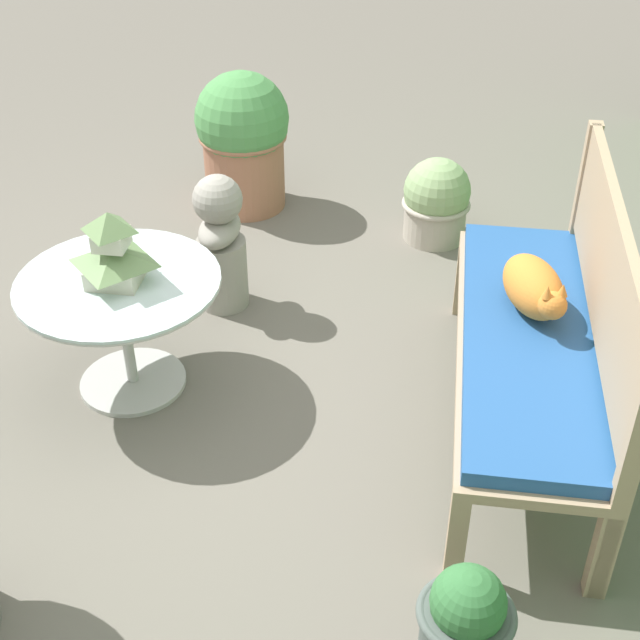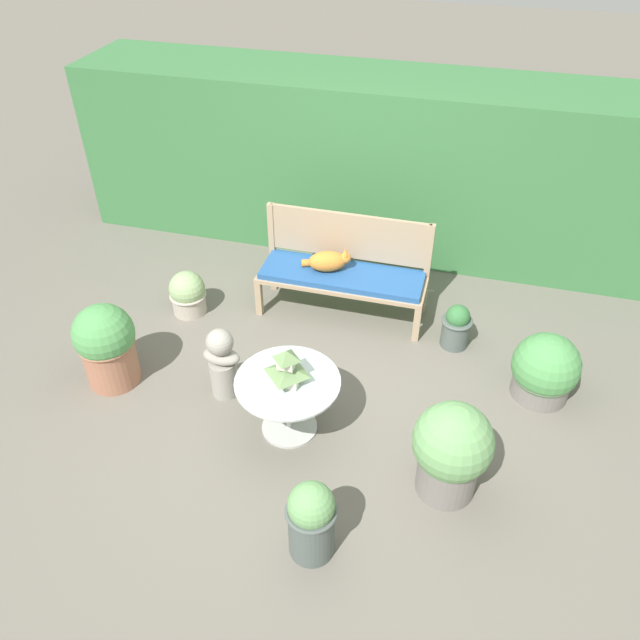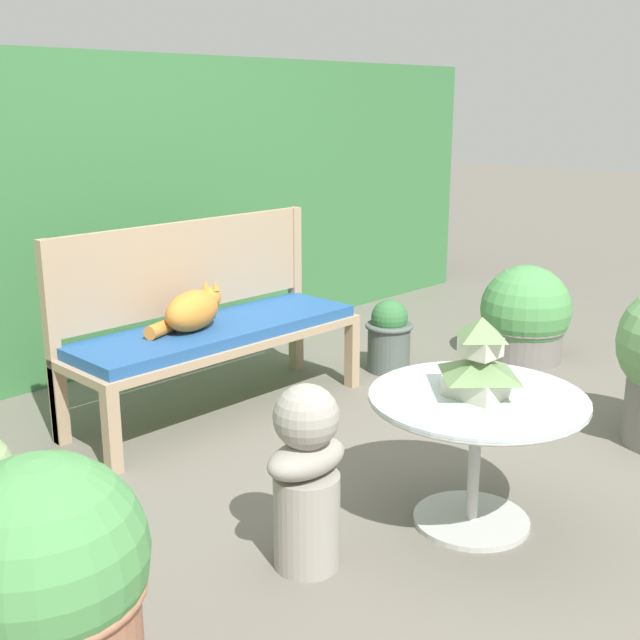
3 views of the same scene
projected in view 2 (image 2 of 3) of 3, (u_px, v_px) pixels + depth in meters
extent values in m
plane|color=#666056|center=(316.00, 392.00, 5.17)|extent=(30.00, 30.00, 0.00)
cube|color=#38703D|center=(381.00, 163.00, 6.59)|extent=(6.40, 1.10, 1.79)
cube|color=tan|center=(259.00, 298.00, 5.90)|extent=(0.06, 0.06, 0.36)
cube|color=tan|center=(417.00, 324.00, 5.59)|extent=(0.06, 0.06, 0.36)
cube|color=tan|center=(274.00, 273.00, 6.23)|extent=(0.06, 0.06, 0.36)
cube|color=tan|center=(423.00, 296.00, 5.93)|extent=(0.06, 0.06, 0.36)
cube|color=tan|center=(342.00, 279.00, 5.79)|extent=(1.56, 0.50, 0.04)
cube|color=#23518E|center=(342.00, 275.00, 5.76)|extent=(1.50, 0.46, 0.05)
cube|color=tan|center=(273.00, 247.00, 6.06)|extent=(0.06, 0.06, 0.95)
cube|color=tan|center=(427.00, 270.00, 5.75)|extent=(0.06, 0.06, 0.95)
cube|color=tan|center=(349.00, 236.00, 5.75)|extent=(1.50, 0.04, 0.45)
ellipsoid|color=orange|center=(327.00, 261.00, 5.72)|extent=(0.39, 0.30, 0.19)
sphere|color=orange|center=(345.00, 258.00, 5.71)|extent=(0.10, 0.10, 0.10)
cone|color=orange|center=(345.00, 251.00, 5.69)|extent=(0.04, 0.04, 0.05)
cone|color=orange|center=(346.00, 254.00, 5.65)|extent=(0.04, 0.04, 0.05)
cylinder|color=orange|center=(312.00, 263.00, 5.81)|extent=(0.20, 0.13, 0.07)
cylinder|color=#B7B7B2|center=(290.00, 427.00, 4.86)|extent=(0.43, 0.43, 0.02)
cylinder|color=#B7B7B2|center=(289.00, 405.00, 4.72)|extent=(0.04, 0.04, 0.49)
cylinder|color=silver|center=(288.00, 381.00, 4.56)|extent=(0.79, 0.79, 0.01)
torus|color=#B7B7B2|center=(288.00, 382.00, 4.57)|extent=(0.79, 0.79, 0.02)
cube|color=beige|center=(287.00, 377.00, 4.53)|extent=(0.19, 0.19, 0.08)
pyramid|color=#668451|center=(287.00, 370.00, 4.49)|extent=(0.26, 0.26, 0.07)
cube|color=beige|center=(287.00, 362.00, 4.44)|extent=(0.12, 0.12, 0.07)
pyramid|color=#668451|center=(286.00, 355.00, 4.40)|extent=(0.16, 0.16, 0.08)
cylinder|color=gray|center=(224.00, 377.00, 5.08)|extent=(0.22, 0.22, 0.33)
ellipsoid|color=gray|center=(221.00, 356.00, 4.93)|extent=(0.31, 0.19, 0.12)
sphere|color=gray|center=(220.00, 342.00, 4.84)|extent=(0.22, 0.22, 0.22)
cylinder|color=#4C5651|center=(312.00, 530.00, 3.93)|extent=(0.29, 0.29, 0.42)
torus|color=#4C5651|center=(311.00, 511.00, 3.80)|extent=(0.33, 0.33, 0.03)
sphere|color=#66995B|center=(311.00, 505.00, 3.76)|extent=(0.29, 0.29, 0.29)
cylinder|color=slate|center=(447.00, 469.00, 4.31)|extent=(0.42, 0.42, 0.39)
torus|color=slate|center=(451.00, 452.00, 4.20)|extent=(0.45, 0.45, 0.03)
sphere|color=#66995B|center=(453.00, 442.00, 4.13)|extent=(0.55, 0.55, 0.55)
cylinder|color=#4C5651|center=(455.00, 332.00, 5.57)|extent=(0.25, 0.25, 0.28)
torus|color=#4C5651|center=(457.00, 321.00, 5.49)|extent=(0.28, 0.28, 0.03)
sphere|color=#336B38|center=(458.00, 316.00, 5.46)|extent=(0.21, 0.21, 0.21)
cylinder|color=#ADA393|center=(189.00, 302.00, 5.98)|extent=(0.32, 0.32, 0.21)
torus|color=#ADA393|center=(188.00, 295.00, 5.92)|extent=(0.35, 0.35, 0.03)
sphere|color=#89A870|center=(187.00, 289.00, 5.88)|extent=(0.34, 0.34, 0.34)
cylinder|color=#9E664C|center=(111.00, 361.00, 5.17)|extent=(0.43, 0.43, 0.41)
torus|color=#9E664C|center=(106.00, 343.00, 5.05)|extent=(0.47, 0.47, 0.03)
sphere|color=#4C8E4C|center=(103.00, 334.00, 4.99)|extent=(0.50, 0.50, 0.50)
cylinder|color=slate|center=(541.00, 384.00, 5.10)|extent=(0.46, 0.46, 0.22)
torus|color=slate|center=(543.00, 375.00, 5.04)|extent=(0.49, 0.49, 0.03)
sphere|color=#4C8E4C|center=(546.00, 366.00, 4.97)|extent=(0.54, 0.54, 0.54)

